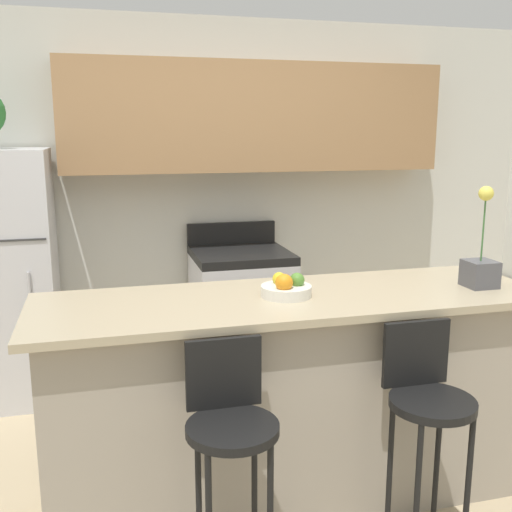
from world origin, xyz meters
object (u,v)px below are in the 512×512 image
(bar_stool_right, at_px, (427,406))
(fruit_bowl, at_px, (286,288))
(stove_range, at_px, (241,311))
(bar_stool_left, at_px, (230,431))
(orchid_vase, at_px, (481,264))

(bar_stool_right, xyz_separation_m, fruit_bowl, (-0.44, 0.51, 0.40))
(fruit_bowl, bearing_deg, stove_range, 84.16)
(stove_range, bearing_deg, bar_stool_right, -82.14)
(bar_stool_left, bearing_deg, orchid_vase, 17.87)
(bar_stool_left, relative_size, bar_stool_right, 1.00)
(stove_range, height_order, bar_stool_left, stove_range)
(stove_range, xyz_separation_m, orchid_vase, (0.79, -1.64, 0.66))
(orchid_vase, xyz_separation_m, fruit_bowl, (-0.95, 0.08, -0.07))
(bar_stool_left, height_order, fruit_bowl, fruit_bowl)
(stove_range, xyz_separation_m, fruit_bowl, (-0.16, -1.56, 0.59))
(orchid_vase, bearing_deg, bar_stool_left, -162.13)
(bar_stool_left, bearing_deg, fruit_bowl, 53.38)
(bar_stool_left, xyz_separation_m, orchid_vase, (1.33, 0.43, 0.47))
(stove_range, distance_m, fruit_bowl, 1.68)
(bar_stool_left, xyz_separation_m, fruit_bowl, (0.38, 0.51, 0.40))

